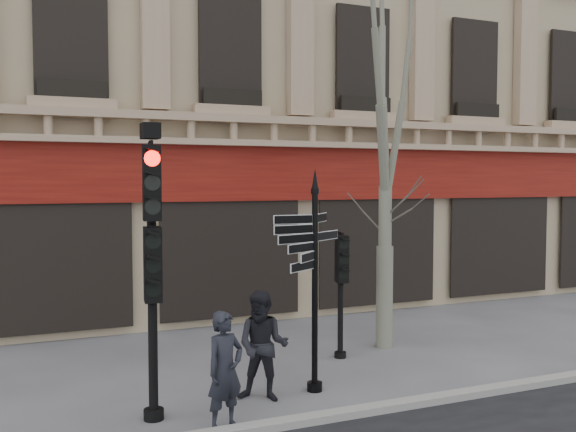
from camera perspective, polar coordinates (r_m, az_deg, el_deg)
name	(u,v)px	position (r m, az deg, el deg)	size (l,w,h in m)	color
ground	(323,386)	(11.08, 3.09, -14.89)	(80.00, 80.00, 0.00)	#55565A
kerb	(365,411)	(9.89, 6.83, -16.80)	(80.00, 0.25, 0.12)	#98958F
building	(160,16)	(23.09, -11.29, 17.07)	(28.00, 15.52, 18.00)	tan
fingerpost	(315,242)	(10.35, 2.41, -2.35)	(1.99, 1.99, 3.63)	black
traffic_signal_main	(152,234)	(9.27, -12.03, -1.58)	(0.51, 0.39, 4.24)	black
traffic_signal_secondary	(341,272)	(12.42, 4.70, -5.02)	(0.45, 0.36, 2.39)	black
plane_tree	(386,69)	(13.36, 8.74, 12.78)	(3.04, 3.04, 8.08)	gray
pedestrian_a	(225,371)	(9.11, -5.62, -13.51)	(0.60, 0.39, 1.65)	black
pedestrian_b	(263,346)	(10.19, -2.24, -11.47)	(0.84, 0.65, 1.72)	black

